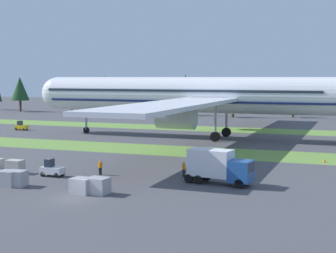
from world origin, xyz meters
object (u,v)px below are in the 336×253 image
object	(u,v)px
uld_container_3	(98,186)
uld_container_1	(8,178)
catering_truck	(219,166)
taxiway_marker_1	(324,160)
airliner	(210,95)
cargo_dolly_lead	(15,165)
uld_container_0	(16,178)
taxiway_marker_0	(207,153)
baggage_tug	(52,169)
uld_container_2	(82,186)
ground_crew_marshaller	(184,169)
ground_crew_loader	(100,167)
pushback_tractor	(21,126)

from	to	relation	value
uld_container_3	uld_container_1	bearing A→B (deg)	179.88
catering_truck	taxiway_marker_1	distance (m)	20.40
airliner	cargo_dolly_lead	bearing A→B (deg)	163.67
uld_container_0	taxiway_marker_0	world-z (taller)	uld_container_0
baggage_tug	taxiway_marker_0	size ratio (longest dim) A/B	3.85
baggage_tug	uld_container_2	world-z (taller)	baggage_tug
catering_truck	ground_crew_marshaller	xyz separation A→B (m)	(-4.59, 2.37, -1.01)
uld_container_0	taxiway_marker_0	bearing A→B (deg)	64.50
airliner	baggage_tug	size ratio (longest dim) A/B	32.56
uld_container_3	taxiway_marker_0	xyz separation A→B (m)	(3.24, 26.97, -0.45)
ground_crew_loader	uld_container_3	size ratio (longest dim) A/B	0.87
ground_crew_loader	uld_container_1	bearing A→B (deg)	62.41
catering_truck	pushback_tractor	distance (m)	64.84
uld_container_0	taxiway_marker_1	xyz separation A→B (m)	(28.82, 25.92, -0.56)
catering_truck	pushback_tractor	world-z (taller)	catering_truck
baggage_tug	uld_container_1	world-z (taller)	baggage_tug
uld_container_2	uld_container_3	size ratio (longest dim) A/B	1.00
baggage_tug	ground_crew_marshaller	bearing A→B (deg)	109.77
baggage_tug	uld_container_0	bearing A→B (deg)	-4.47
ground_crew_marshaller	ground_crew_loader	xyz separation A→B (m)	(-9.28, -2.12, 0.00)
uld_container_3	cargo_dolly_lead	bearing A→B (deg)	156.45
baggage_tug	uld_container_2	xyz separation A→B (m)	(7.40, -6.29, -0.06)
cargo_dolly_lead	taxiway_marker_1	world-z (taller)	cargo_dolly_lead
pushback_tractor	ground_crew_marshaller	distance (m)	59.73
baggage_tug	ground_crew_marshaller	world-z (taller)	baggage_tug
airliner	taxiway_marker_0	xyz separation A→B (m)	(4.84, -19.08, -7.56)
taxiway_marker_1	catering_truck	bearing A→B (deg)	-118.36
taxiway_marker_1	baggage_tug	bearing A→B (deg)	-144.41
ground_crew_loader	taxiway_marker_0	distance (m)	19.87
cargo_dolly_lead	ground_crew_loader	size ratio (longest dim) A/B	1.28
cargo_dolly_lead	uld_container_2	world-z (taller)	cargo_dolly_lead
baggage_tug	airliner	bearing A→B (deg)	170.86
uld_container_0	uld_container_1	xyz separation A→B (m)	(-0.80, -0.25, -0.01)
catering_truck	uld_container_0	distance (m)	20.81
catering_truck	uld_container_3	world-z (taller)	catering_truck
ground_crew_marshaller	uld_container_0	size ratio (longest dim) A/B	0.87
cargo_dolly_lead	taxiway_marker_1	size ratio (longest dim) A/B	4.57
airliner	catering_truck	xyz separation A→B (m)	(11.27, -37.74, -5.95)
pushback_tractor	uld_container_3	world-z (taller)	pushback_tractor
cargo_dolly_lead	uld_container_2	xyz separation A→B (m)	(12.42, -6.40, -0.17)
airliner	uld_container_1	distance (m)	47.37
uld_container_1	taxiway_marker_0	distance (m)	30.16
uld_container_1	taxiway_marker_0	xyz separation A→B (m)	(13.54, 26.94, -0.45)
pushback_tractor	ground_crew_marshaller	size ratio (longest dim) A/B	1.51
baggage_tug	uld_container_3	xyz separation A→B (m)	(8.93, -5.97, -0.02)
uld_container_3	uld_container_2	bearing A→B (deg)	-168.24
airliner	uld_container_3	world-z (taller)	airliner
airliner	uld_container_1	world-z (taller)	airliner
airliner	taxiway_marker_1	world-z (taller)	airliner
airliner	uld_container_1	xyz separation A→B (m)	(-8.70, -46.02, -7.11)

